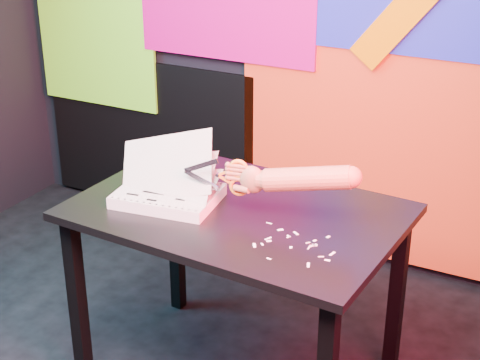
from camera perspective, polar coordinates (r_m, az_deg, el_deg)
The scene contains 7 objects.
room at distance 2.28m, azimuth -13.32°, elevation 9.90°, with size 3.01×3.01×2.71m.
backdrop at distance 3.55m, azimuth 3.44°, elevation 8.88°, with size 2.88×0.05×2.08m.
work_table at distance 2.60m, azimuth -0.19°, elevation -4.16°, with size 1.16×0.81×0.75m.
printout_stack at distance 2.61m, azimuth -5.61°, elevation -1.11°, with size 0.41×0.30×0.27m.
scissors at distance 2.47m, azimuth -0.46°, elevation 0.22°, with size 0.23×0.05×0.13m.
hand_forearm at distance 2.40m, azimuth 4.51°, elevation 0.10°, with size 0.44×0.12×0.14m.
paper_clippings at distance 2.33m, azimuth 4.38°, elevation -5.01°, with size 0.28×0.23×0.00m.
Camera 1 is at (1.45, -1.67, 1.88)m, focal length 55.00 mm.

